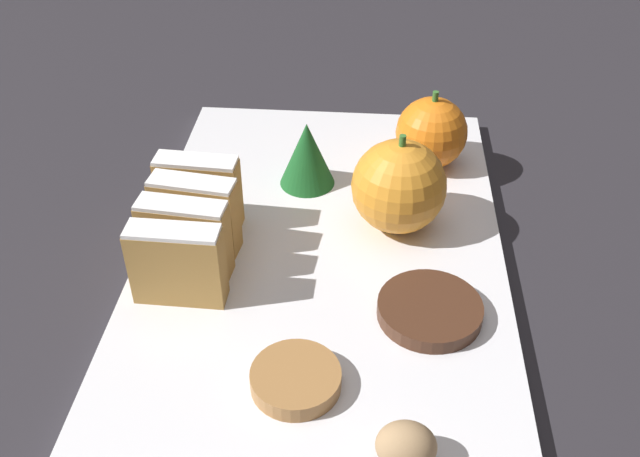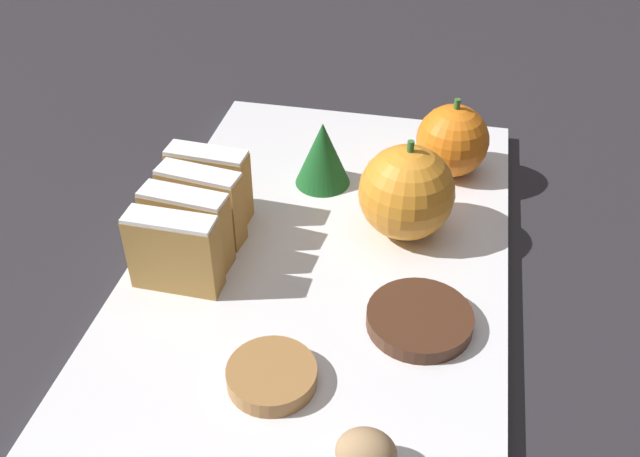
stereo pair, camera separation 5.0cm
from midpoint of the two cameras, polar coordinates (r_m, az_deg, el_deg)
name	(u,v)px [view 2 (the right image)]	position (r m, az deg, el deg)	size (l,w,h in m)	color
ground_plane	(320,273)	(0.53, 2.72, -3.69)	(6.00, 6.00, 0.00)	#28262B
serving_platter	(320,267)	(0.53, 2.74, -3.20)	(0.27, 0.45, 0.01)	white
stollen_slice_front	(174,252)	(0.49, -8.74, -2.03)	(0.06, 0.02, 0.06)	#B28442
stollen_slice_second	(187,228)	(0.51, -7.85, -0.03)	(0.06, 0.03, 0.06)	#B28442
stollen_slice_third	(201,205)	(0.53, -6.81, 1.77)	(0.06, 0.03, 0.06)	#B28442
stollen_slice_fourth	(209,184)	(0.55, -6.27, 3.49)	(0.06, 0.02, 0.06)	#B28442
orange_near	(452,141)	(0.62, 12.88, 6.79)	(0.06, 0.06, 0.07)	orange
orange_far	(407,192)	(0.53, 9.62, 2.77)	(0.07, 0.07, 0.08)	orange
walnut	(366,453)	(0.40, 7.51, -17.57)	(0.03, 0.03, 0.03)	tan
chocolate_cookie	(420,319)	(0.48, 10.99, -7.27)	(0.07, 0.07, 0.01)	#472819
gingerbread_cookie	(272,375)	(0.44, -0.54, -11.84)	(0.06, 0.06, 0.01)	#A3703D
evergreen_sprig	(323,154)	(0.59, 2.68, 5.92)	(0.05, 0.05, 0.06)	#195623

